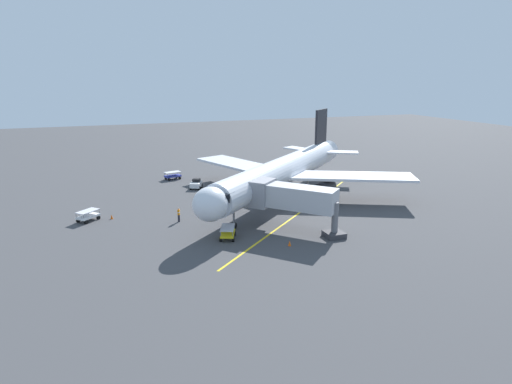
# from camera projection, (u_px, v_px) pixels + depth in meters

# --- Properties ---
(ground_plane) EXTENTS (220.00, 220.00, 0.00)m
(ground_plane) POSITION_uv_depth(u_px,v_px,m) (290.00, 200.00, 62.02)
(ground_plane) COLOR #424244
(apron_lead_in_line) EXTENTS (29.71, 27.14, 0.01)m
(apron_lead_in_line) POSITION_uv_depth(u_px,v_px,m) (301.00, 212.00, 56.48)
(apron_lead_in_line) COLOR yellow
(apron_lead_in_line) RESTS_ON ground
(airplane) EXTENTS (33.44, 32.65, 11.50)m
(airplane) POSITION_uv_depth(u_px,v_px,m) (283.00, 171.00, 61.14)
(airplane) COLOR silver
(airplane) RESTS_ON ground
(jet_bridge) EXTENTS (9.19, 9.76, 5.40)m
(jet_bridge) POSITION_uv_depth(u_px,v_px,m) (287.00, 197.00, 49.13)
(jet_bridge) COLOR #B7B7BC
(jet_bridge) RESTS_ON ground
(ground_crew_marshaller) EXTENTS (0.37, 0.46, 1.71)m
(ground_crew_marshaller) POSITION_uv_depth(u_px,v_px,m) (179.00, 215.00, 52.41)
(ground_crew_marshaller) COLOR #23232D
(ground_crew_marshaller) RESTS_ON ground
(baggage_cart_near_nose) EXTENTS (2.86, 2.79, 1.27)m
(baggage_cart_near_nose) POSITION_uv_depth(u_px,v_px,m) (88.00, 216.00, 52.77)
(baggage_cart_near_nose) COLOR white
(baggage_cart_near_nose) RESTS_ON ground
(baggage_cart_portside) EXTENTS (2.86, 2.07, 1.27)m
(baggage_cart_portside) POSITION_uv_depth(u_px,v_px,m) (173.00, 175.00, 73.96)
(baggage_cart_portside) COLOR #2D3899
(baggage_cart_portside) RESTS_ON ground
(baggage_cart_starboard_side) EXTENTS (2.31, 2.93, 1.27)m
(baggage_cart_starboard_side) POSITION_uv_depth(u_px,v_px,m) (228.00, 233.00, 47.09)
(baggage_cart_starboard_side) COLOR yellow
(baggage_cart_starboard_side) RESTS_ON ground
(tug_rear_apron) EXTENTS (2.35, 2.72, 1.50)m
(tug_rear_apron) POSITION_uv_depth(u_px,v_px,m) (196.00, 184.00, 67.92)
(tug_rear_apron) COLOR white
(tug_rear_apron) RESTS_ON ground
(safety_cone_nose_left) EXTENTS (0.32, 0.32, 0.55)m
(safety_cone_nose_left) POSITION_uv_depth(u_px,v_px,m) (290.00, 243.00, 45.12)
(safety_cone_nose_left) COLOR #F2590F
(safety_cone_nose_left) RESTS_ON ground
(safety_cone_nose_right) EXTENTS (0.32, 0.32, 0.55)m
(safety_cone_nose_right) POSITION_uv_depth(u_px,v_px,m) (112.00, 217.00, 53.56)
(safety_cone_nose_right) COLOR #F2590F
(safety_cone_nose_right) RESTS_ON ground
(safety_cone_wing_port) EXTENTS (0.32, 0.32, 0.55)m
(safety_cone_wing_port) POSITION_uv_depth(u_px,v_px,m) (226.00, 211.00, 55.83)
(safety_cone_wing_port) COLOR #F2590F
(safety_cone_wing_port) RESTS_ON ground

